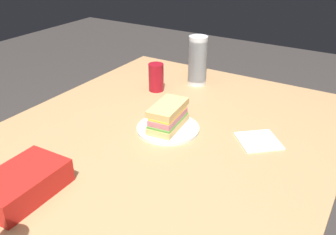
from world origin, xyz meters
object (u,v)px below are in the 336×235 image
object	(u,v)px
sandwich	(168,116)
plastic_cup_stack	(198,61)
dining_table	(151,167)
paper_plate	(168,128)
chip_bag	(23,183)
soda_can_red	(156,77)

from	to	relation	value
sandwich	plastic_cup_stack	size ratio (longest dim) A/B	0.86
dining_table	paper_plate	world-z (taller)	paper_plate
dining_table	paper_plate	distance (m)	0.15
dining_table	sandwich	size ratio (longest dim) A/B	8.09
paper_plate	chip_bag	xyz separation A→B (m)	(-0.50, 0.15, 0.03)
paper_plate	chip_bag	world-z (taller)	chip_bag
dining_table	plastic_cup_stack	bearing A→B (deg)	12.24
chip_bag	plastic_cup_stack	distance (m)	0.95
dining_table	paper_plate	bearing A→B (deg)	3.15
plastic_cup_stack	soda_can_red	bearing A→B (deg)	144.43
paper_plate	chip_bag	size ratio (longest dim) A/B	0.96
soda_can_red	chip_bag	bearing A→B (deg)	-173.71
soda_can_red	sandwich	bearing A→B (deg)	-140.16
paper_plate	sandwich	xyz separation A→B (m)	(0.00, 0.00, 0.05)
paper_plate	soda_can_red	bearing A→B (deg)	39.76
paper_plate	plastic_cup_stack	xyz separation A→B (m)	(0.44, 0.12, 0.10)
dining_table	chip_bag	size ratio (longest dim) A/B	6.69
dining_table	soda_can_red	xyz separation A→B (m)	(0.40, 0.24, 0.15)
chip_bag	plastic_cup_stack	xyz separation A→B (m)	(0.95, -0.03, 0.08)
dining_table	paper_plate	size ratio (longest dim) A/B	6.94
chip_bag	dining_table	bearing A→B (deg)	156.39
paper_plate	plastic_cup_stack	size ratio (longest dim) A/B	1.00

